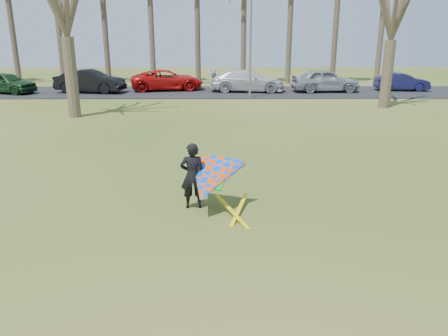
{
  "coord_description": "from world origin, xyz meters",
  "views": [
    {
      "loc": [
        -0.11,
        -8.66,
        4.43
      ],
      "look_at": [
        0.0,
        2.0,
        1.1
      ],
      "focal_mm": 35.0,
      "sensor_mm": 36.0,
      "label": 1
    }
  ],
  "objects_px": {
    "streetlight": "(253,31)",
    "car_2": "(167,80)",
    "car_3": "(247,81)",
    "car_4": "(325,80)",
    "car_0": "(6,83)",
    "kite_flyer": "(208,179)",
    "car_5": "(402,82)",
    "car_1": "(90,81)"
  },
  "relations": [
    {
      "from": "streetlight",
      "to": "car_2",
      "type": "xyz_separation_m",
      "value": [
        -6.37,
        3.98,
        -3.63
      ]
    },
    {
      "from": "streetlight",
      "to": "car_3",
      "type": "relative_size",
      "value": 1.41
    },
    {
      "from": "car_4",
      "to": "car_0",
      "type": "bearing_deg",
      "value": 87.45
    },
    {
      "from": "car_2",
      "to": "kite_flyer",
      "type": "relative_size",
      "value": 2.35
    },
    {
      "from": "car_0",
      "to": "car_5",
      "type": "bearing_deg",
      "value": -68.75
    },
    {
      "from": "car_4",
      "to": "car_1",
      "type": "bearing_deg",
      "value": 86.96
    },
    {
      "from": "car_3",
      "to": "car_5",
      "type": "distance_m",
      "value": 12.05
    },
    {
      "from": "car_2",
      "to": "car_0",
      "type": "bearing_deg",
      "value": 87.94
    },
    {
      "from": "car_2",
      "to": "kite_flyer",
      "type": "distance_m",
      "value": 24.45
    },
    {
      "from": "car_0",
      "to": "car_5",
      "type": "relative_size",
      "value": 1.11
    },
    {
      "from": "car_1",
      "to": "car_4",
      "type": "bearing_deg",
      "value": -79.69
    },
    {
      "from": "streetlight",
      "to": "car_0",
      "type": "distance_m",
      "value": 18.61
    },
    {
      "from": "car_2",
      "to": "car_4",
      "type": "height_order",
      "value": "car_4"
    },
    {
      "from": "car_0",
      "to": "car_3",
      "type": "distance_m",
      "value": 17.98
    },
    {
      "from": "streetlight",
      "to": "car_0",
      "type": "height_order",
      "value": "streetlight"
    },
    {
      "from": "car_3",
      "to": "car_4",
      "type": "distance_m",
      "value": 5.93
    },
    {
      "from": "car_0",
      "to": "car_5",
      "type": "height_order",
      "value": "car_0"
    },
    {
      "from": "car_2",
      "to": "car_4",
      "type": "relative_size",
      "value": 1.11
    },
    {
      "from": "car_1",
      "to": "car_3",
      "type": "bearing_deg",
      "value": -78.14
    },
    {
      "from": "streetlight",
      "to": "car_5",
      "type": "bearing_deg",
      "value": 16.49
    },
    {
      "from": "car_3",
      "to": "car_5",
      "type": "bearing_deg",
      "value": -83.05
    },
    {
      "from": "streetlight",
      "to": "kite_flyer",
      "type": "distance_m",
      "value": 20.65
    },
    {
      "from": "car_1",
      "to": "car_2",
      "type": "xyz_separation_m",
      "value": [
        5.62,
        1.4,
        -0.07
      ]
    },
    {
      "from": "car_0",
      "to": "car_1",
      "type": "xyz_separation_m",
      "value": [
        6.13,
        0.3,
        0.07
      ]
    },
    {
      "from": "car_5",
      "to": "car_4",
      "type": "bearing_deg",
      "value": 101.06
    },
    {
      "from": "car_5",
      "to": "car_1",
      "type": "bearing_deg",
      "value": 97.08
    },
    {
      "from": "car_1",
      "to": "car_5",
      "type": "relative_size",
      "value": 1.26
    },
    {
      "from": "car_0",
      "to": "kite_flyer",
      "type": "relative_size",
      "value": 1.89
    },
    {
      "from": "car_2",
      "to": "car_4",
      "type": "bearing_deg",
      "value": -105.6
    },
    {
      "from": "car_0",
      "to": "car_5",
      "type": "xyz_separation_m",
      "value": [
        30.01,
        1.24,
        -0.1
      ]
    },
    {
      "from": "car_2",
      "to": "car_5",
      "type": "bearing_deg",
      "value": -101.73
    },
    {
      "from": "car_0",
      "to": "car_4",
      "type": "distance_m",
      "value": 23.89
    },
    {
      "from": "car_2",
      "to": "car_3",
      "type": "relative_size",
      "value": 0.99
    },
    {
      "from": "car_3",
      "to": "car_4",
      "type": "height_order",
      "value": "car_4"
    },
    {
      "from": "streetlight",
      "to": "car_4",
      "type": "height_order",
      "value": "streetlight"
    },
    {
      "from": "car_1",
      "to": "car_5",
      "type": "xyz_separation_m",
      "value": [
        23.88,
        0.94,
        -0.18
      ]
    },
    {
      "from": "car_3",
      "to": "car_4",
      "type": "relative_size",
      "value": 1.12
    },
    {
      "from": "streetlight",
      "to": "car_3",
      "type": "distance_m",
      "value": 4.73
    },
    {
      "from": "car_3",
      "to": "car_5",
      "type": "relative_size",
      "value": 1.4
    },
    {
      "from": "kite_flyer",
      "to": "car_3",
      "type": "bearing_deg",
      "value": 84.03
    },
    {
      "from": "car_2",
      "to": "car_4",
      "type": "xyz_separation_m",
      "value": [
        12.14,
        -1.13,
        0.08
      ]
    },
    {
      "from": "car_2",
      "to": "car_5",
      "type": "height_order",
      "value": "car_2"
    }
  ]
}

